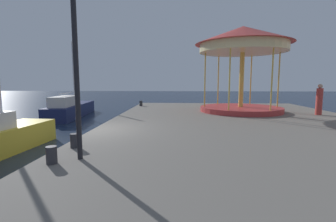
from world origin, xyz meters
name	(u,v)px	position (x,y,z in m)	size (l,w,h in m)	color
ground_plane	(93,149)	(0.00, 0.00, 0.00)	(120.00, 120.00, 0.00)	#162338
quay_dock	(258,141)	(6.40, 0.00, 0.40)	(12.81, 23.97, 0.80)	slate
sailboat_navy	(71,108)	(-4.91, 8.61, 0.64)	(2.44, 7.17, 5.76)	#19214C
carousel	(243,49)	(7.21, 6.06, 4.66)	(5.80, 5.80, 5.19)	#B23333
lamp_post_mid_promenade	(75,38)	(1.03, -3.60, 3.65)	(0.36, 0.36, 4.15)	black
bollard_center	(141,103)	(0.40, 9.20, 1.00)	(0.24, 0.24, 0.40)	#2D2D33
bollard_north	(75,141)	(0.46, -2.62, 1.00)	(0.24, 0.24, 0.40)	#2D2D33
bollard_south	(52,155)	(0.52, -3.95, 1.00)	(0.24, 0.24, 0.40)	#2D2D33
person_near_carousel	(319,100)	(11.23, 4.75, 1.61)	(0.34, 0.34, 1.74)	#B23833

